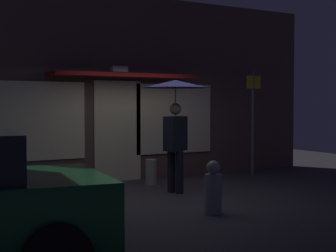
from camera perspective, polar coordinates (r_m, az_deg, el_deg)
ground_plane at (r=9.45m, az=-0.11°, el=-7.85°), size 18.00×18.00×0.00m
building_facade at (r=11.39m, az=-5.99°, el=4.18°), size 10.39×1.00×4.11m
person_with_umbrella at (r=9.67m, az=0.83°, el=2.47°), size 1.28×1.28×2.14m
street_sign_post at (r=12.21m, az=9.44°, el=1.01°), size 0.40×0.07×2.46m
sidewalk_bollard at (r=10.77m, az=-1.90°, el=-5.14°), size 0.23×0.23×0.53m
fire_hydrant at (r=7.96m, az=5.04°, el=-7.02°), size 0.26×0.26×0.82m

